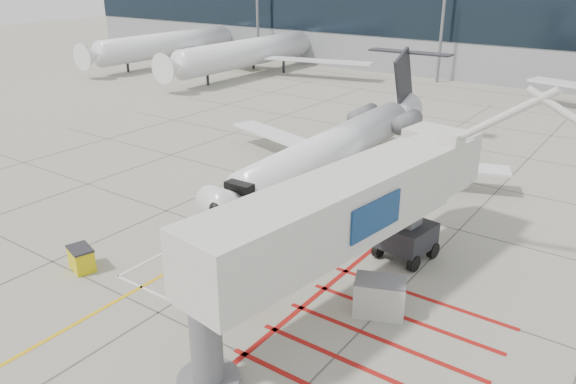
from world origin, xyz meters
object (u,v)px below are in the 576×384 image
Objects in this scene: jet_bridge at (331,226)px; spill_bin at (81,259)px; pushback_tug at (235,282)px; regional_jet at (318,135)px.

jet_bridge is 13.18m from spill_bin.
pushback_tug is at bearing 35.05° from spill_bin.
pushback_tug reaches higher than spill_bin.
regional_jet is 14.43m from jet_bridge.
regional_jet is at bearing 120.30° from pushback_tug.
pushback_tug is (-4.02, -1.76, -3.29)m from jet_bridge.
regional_jet is 1.47× the size of jet_bridge.
pushback_tug is (4.19, -13.63, -3.12)m from regional_jet.
regional_jet is 11.30× the size of pushback_tug.
regional_jet is at bearing 93.94° from spill_bin.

